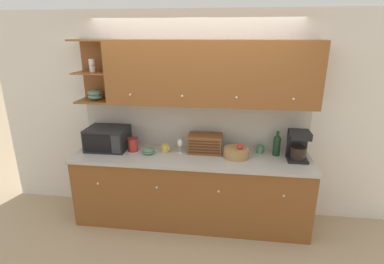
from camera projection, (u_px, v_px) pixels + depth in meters
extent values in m
plane|color=tan|center=(194.00, 206.00, 4.24)|extent=(24.00, 24.00, 0.00)
cube|color=silver|center=(195.00, 117.00, 3.86)|extent=(5.27, 0.06, 2.60)
cube|color=brown|center=(191.00, 190.00, 3.80)|extent=(2.87, 0.64, 0.86)
cube|color=#B7B2A8|center=(191.00, 158.00, 3.64)|extent=(2.89, 0.67, 0.04)
sphere|color=white|center=(98.00, 184.00, 3.57)|extent=(0.03, 0.03, 0.03)
sphere|color=white|center=(157.00, 187.00, 3.48)|extent=(0.03, 0.03, 0.03)
sphere|color=white|center=(219.00, 191.00, 3.39)|extent=(0.03, 0.03, 0.03)
sphere|color=white|center=(284.00, 196.00, 3.30)|extent=(0.03, 0.03, 0.03)
cube|color=#B7B2A8|center=(194.00, 124.00, 3.85)|extent=(2.87, 0.01, 0.61)
cube|color=brown|center=(211.00, 73.00, 3.46)|extent=(2.45, 0.34, 0.75)
cube|color=brown|center=(98.00, 70.00, 3.79)|extent=(0.42, 0.02, 0.75)
cube|color=brown|center=(96.00, 101.00, 3.75)|extent=(0.42, 0.34, 0.02)
cube|color=brown|center=(93.00, 73.00, 3.64)|extent=(0.42, 0.34, 0.02)
cube|color=brown|center=(89.00, 40.00, 3.52)|extent=(0.42, 0.34, 0.02)
sphere|color=white|center=(130.00, 95.00, 3.48)|extent=(0.03, 0.03, 0.03)
sphere|color=white|center=(182.00, 96.00, 3.40)|extent=(0.03, 0.03, 0.03)
sphere|color=white|center=(237.00, 97.00, 3.33)|extent=(0.03, 0.03, 0.03)
sphere|color=white|center=(293.00, 99.00, 3.25)|extent=(0.03, 0.03, 0.03)
ellipsoid|color=slate|center=(95.00, 97.00, 3.73)|extent=(0.18, 0.18, 0.08)
ellipsoid|color=slate|center=(95.00, 93.00, 3.72)|extent=(0.18, 0.18, 0.08)
cylinder|color=silver|center=(92.00, 69.00, 3.62)|extent=(0.07, 0.07, 0.08)
cylinder|color=silver|center=(92.00, 62.00, 3.60)|extent=(0.07, 0.07, 0.08)
cube|color=black|center=(108.00, 138.00, 3.84)|extent=(0.51, 0.40, 0.28)
cube|color=black|center=(97.00, 144.00, 3.65)|extent=(0.35, 0.01, 0.23)
cube|color=#2D2D33|center=(116.00, 144.00, 3.62)|extent=(0.11, 0.01, 0.23)
cylinder|color=#B22D28|center=(133.00, 145.00, 3.78)|extent=(0.12, 0.12, 0.16)
cylinder|color=maroon|center=(133.00, 138.00, 3.75)|extent=(0.13, 0.13, 0.01)
ellipsoid|color=slate|center=(149.00, 152.00, 3.72)|extent=(0.16, 0.16, 0.04)
ellipsoid|color=slate|center=(149.00, 150.00, 3.71)|extent=(0.15, 0.15, 0.04)
cylinder|color=gold|center=(165.00, 148.00, 3.76)|extent=(0.09, 0.09, 0.10)
torus|color=gold|center=(169.00, 148.00, 3.75)|extent=(0.01, 0.07, 0.07)
cylinder|color=silver|center=(180.00, 152.00, 3.74)|extent=(0.07, 0.07, 0.01)
cylinder|color=silver|center=(180.00, 150.00, 3.73)|extent=(0.01, 0.01, 0.07)
ellipsoid|color=silver|center=(180.00, 143.00, 3.70)|extent=(0.07, 0.07, 0.10)
cube|color=brown|center=(205.00, 143.00, 3.73)|extent=(0.41, 0.25, 0.23)
cube|color=#432713|center=(204.00, 153.00, 3.64)|extent=(0.38, 0.01, 0.02)
cube|color=#432713|center=(204.00, 150.00, 3.62)|extent=(0.38, 0.01, 0.02)
cube|color=#432713|center=(204.00, 147.00, 3.61)|extent=(0.38, 0.01, 0.02)
cube|color=#432713|center=(204.00, 144.00, 3.60)|extent=(0.38, 0.01, 0.02)
cube|color=#432713|center=(204.00, 141.00, 3.59)|extent=(0.38, 0.01, 0.02)
cylinder|color=#A87F4C|center=(236.00, 153.00, 3.60)|extent=(0.31, 0.31, 0.12)
sphere|color=red|center=(240.00, 147.00, 3.54)|extent=(0.08, 0.08, 0.08)
cylinder|color=#4C845B|center=(260.00, 149.00, 3.73)|extent=(0.08, 0.08, 0.09)
torus|color=#4C845B|center=(264.00, 149.00, 3.73)|extent=(0.01, 0.06, 0.06)
cylinder|color=#19381E|center=(277.00, 147.00, 3.64)|extent=(0.09, 0.09, 0.21)
sphere|color=#19381E|center=(277.00, 139.00, 3.61)|extent=(0.09, 0.09, 0.09)
cylinder|color=#19381E|center=(278.00, 134.00, 3.59)|extent=(0.03, 0.03, 0.07)
cube|color=black|center=(297.00, 159.00, 3.52)|extent=(0.23, 0.23, 0.03)
cylinder|color=black|center=(298.00, 153.00, 3.47)|extent=(0.17, 0.17, 0.14)
cube|color=black|center=(297.00, 143.00, 3.55)|extent=(0.23, 0.05, 0.36)
cube|color=black|center=(300.00, 135.00, 3.42)|extent=(0.23, 0.23, 0.08)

